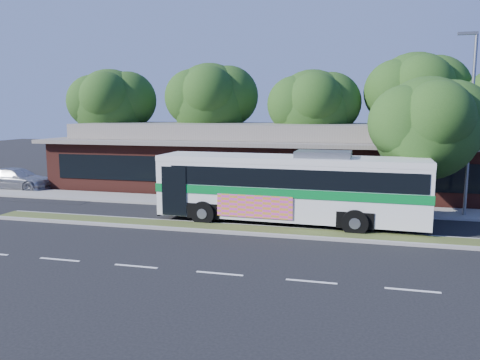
{
  "coord_description": "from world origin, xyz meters",
  "views": [
    {
      "loc": [
        4.25,
        -19.15,
        5.27
      ],
      "look_at": [
        -1.21,
        2.56,
        2.0
      ],
      "focal_mm": 35.0,
      "sensor_mm": 36.0,
      "label": 1
    }
  ],
  "objects": [
    {
      "name": "tree_bg_c",
      "position": [
        1.4,
        15.13,
        5.59
      ],
      "size": [
        6.24,
        5.6,
        8.26
      ],
      "color": "black",
      "rests_on": "ground"
    },
    {
      "name": "ground",
      "position": [
        0.0,
        0.0,
        0.0
      ],
      "size": [
        120.0,
        120.0,
        0.0
      ],
      "primitive_type": "plane",
      "color": "black",
      "rests_on": "ground"
    },
    {
      "name": "sedan",
      "position": [
        -18.26,
        7.8,
        0.73
      ],
      "size": [
        5.02,
        2.04,
        1.46
      ],
      "primitive_type": "imported",
      "rotation": [
        0.0,
        0.0,
        1.57
      ],
      "color": "#9C9EA3",
      "rests_on": "ground"
    },
    {
      "name": "plaza_building",
      "position": [
        0.0,
        12.99,
        2.13
      ],
      "size": [
        33.2,
        11.2,
        4.45
      ],
      "color": "#54221A",
      "rests_on": "ground"
    },
    {
      "name": "tree_bg_b",
      "position": [
        -6.57,
        16.14,
        6.14
      ],
      "size": [
        6.69,
        6.0,
        9.0
      ],
      "color": "black",
      "rests_on": "ground"
    },
    {
      "name": "transit_bus",
      "position": [
        1.27,
        2.4,
        1.95
      ],
      "size": [
        12.58,
        3.25,
        3.5
      ],
      "rotation": [
        0.0,
        0.0,
        -0.04
      ],
      "color": "silver",
      "rests_on": "ground"
    },
    {
      "name": "tree_bg_a",
      "position": [
        -14.58,
        15.14,
        5.87
      ],
      "size": [
        6.47,
        5.8,
        8.63
      ],
      "color": "black",
      "rests_on": "ground"
    },
    {
      "name": "median_strip",
      "position": [
        0.0,
        0.6,
        0.07
      ],
      "size": [
        26.0,
        1.1,
        0.15
      ],
      "primitive_type": "cube",
      "color": "#415122",
      "rests_on": "ground"
    },
    {
      "name": "sidewalk",
      "position": [
        0.0,
        6.4,
        0.06
      ],
      "size": [
        44.0,
        2.6,
        0.12
      ],
      "primitive_type": "cube",
      "color": "gray",
      "rests_on": "ground"
    },
    {
      "name": "parking_lot",
      "position": [
        -18.0,
        10.0,
        0.01
      ],
      "size": [
        14.0,
        12.0,
        0.01
      ],
      "primitive_type": "cube",
      "color": "black",
      "rests_on": "ground"
    },
    {
      "name": "lamp_post",
      "position": [
        9.56,
        6.0,
        4.9
      ],
      "size": [
        0.93,
        0.18,
        9.07
      ],
      "color": "slate",
      "rests_on": "ground"
    },
    {
      "name": "tree_bg_d",
      "position": [
        8.45,
        16.15,
        6.42
      ],
      "size": [
        6.91,
        6.2,
        9.37
      ],
      "color": "black",
      "rests_on": "ground"
    },
    {
      "name": "sidewalk_tree",
      "position": [
        7.87,
        5.42,
        4.58
      ],
      "size": [
        5.61,
        5.03,
        6.97
      ],
      "color": "black",
      "rests_on": "ground"
    }
  ]
}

